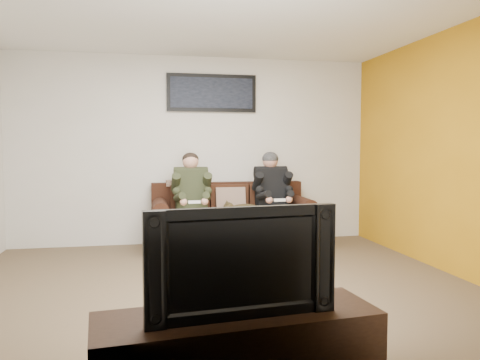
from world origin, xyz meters
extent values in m
plane|color=brown|center=(0.00, 0.00, 0.00)|extent=(5.00, 5.00, 0.00)
plane|color=silver|center=(0.00, 0.00, 2.60)|extent=(5.00, 5.00, 0.00)
plane|color=beige|center=(0.00, 2.25, 1.30)|extent=(5.00, 0.00, 5.00)
plane|color=beige|center=(0.00, -2.25, 1.30)|extent=(5.00, 0.00, 5.00)
plane|color=beige|center=(2.50, 0.00, 1.30)|extent=(0.00, 4.50, 4.50)
plane|color=#BE8113|center=(2.49, 0.00, 1.30)|extent=(0.00, 4.50, 4.50)
cube|color=black|center=(0.44, 1.75, 0.14)|extent=(2.10, 0.91, 0.29)
cube|color=black|center=(0.44, 2.11, 0.57)|extent=(2.10, 0.19, 0.57)
cube|color=black|center=(-0.51, 1.75, 0.29)|extent=(0.21, 0.91, 0.57)
cube|color=black|center=(1.38, 1.75, 0.29)|extent=(0.21, 0.91, 0.57)
cylinder|color=black|center=(-0.51, 1.75, 0.57)|extent=(0.21, 0.91, 0.21)
cylinder|color=black|center=(1.38, 1.75, 0.57)|extent=(0.21, 0.91, 0.21)
cube|color=#361C10|center=(-0.10, 1.70, 0.35)|extent=(0.52, 0.57, 0.13)
cube|color=#361C10|center=(-0.10, 1.97, 0.63)|extent=(0.52, 0.13, 0.42)
cube|color=#361C10|center=(0.44, 1.70, 0.35)|extent=(0.52, 0.57, 0.13)
cube|color=#361C10|center=(0.44, 1.97, 0.63)|extent=(0.52, 0.13, 0.42)
cube|color=#361C10|center=(0.98, 1.70, 0.35)|extent=(0.52, 0.57, 0.13)
cube|color=#361C10|center=(0.98, 1.97, 0.63)|extent=(0.52, 0.13, 0.42)
cube|color=#816555|center=(0.44, 1.86, 0.61)|extent=(0.40, 0.19, 0.40)
cube|color=tan|center=(-0.20, 2.09, 0.86)|extent=(0.43, 0.21, 0.08)
cube|color=olive|center=(-0.10, 1.67, 0.49)|extent=(0.36, 0.30, 0.14)
cube|color=#282D1B|center=(-0.10, 1.77, 0.79)|extent=(0.40, 0.30, 0.53)
cylinder|color=#282D1B|center=(-0.10, 1.79, 1.00)|extent=(0.44, 0.18, 0.18)
sphere|color=tan|center=(-0.10, 1.81, 1.16)|extent=(0.21, 0.21, 0.21)
cube|color=olive|center=(-0.20, 1.47, 0.48)|extent=(0.15, 0.42, 0.13)
cube|color=olive|center=(0.00, 1.47, 0.48)|extent=(0.15, 0.42, 0.13)
cube|color=olive|center=(-0.20, 1.27, 0.21)|extent=(0.12, 0.13, 0.42)
cube|color=olive|center=(0.00, 1.27, 0.21)|extent=(0.12, 0.13, 0.42)
cube|color=black|center=(-0.20, 1.19, 0.04)|extent=(0.11, 0.26, 0.08)
cube|color=black|center=(0.00, 1.19, 0.04)|extent=(0.11, 0.26, 0.08)
cylinder|color=#282D1B|center=(-0.30, 1.70, 0.89)|extent=(0.11, 0.30, 0.28)
cylinder|color=#282D1B|center=(0.10, 1.70, 0.89)|extent=(0.11, 0.30, 0.28)
cylinder|color=#282D1B|center=(-0.27, 1.48, 0.73)|extent=(0.14, 0.32, 0.15)
cylinder|color=#282D1B|center=(0.07, 1.48, 0.73)|extent=(0.14, 0.32, 0.15)
sphere|color=tan|center=(-0.23, 1.36, 0.68)|extent=(0.09, 0.09, 0.09)
sphere|color=tan|center=(0.03, 1.36, 0.68)|extent=(0.09, 0.09, 0.09)
cube|color=white|center=(-0.10, 1.34, 0.68)|extent=(0.15, 0.04, 0.03)
ellipsoid|color=black|center=(-0.10, 1.83, 1.19)|extent=(0.22, 0.22, 0.17)
cube|color=black|center=(0.98, 1.67, 0.49)|extent=(0.36, 0.30, 0.14)
cube|color=black|center=(0.98, 1.77, 0.79)|extent=(0.40, 0.30, 0.53)
cylinder|color=black|center=(0.98, 1.79, 1.00)|extent=(0.44, 0.18, 0.18)
sphere|color=#AB745F|center=(0.98, 1.81, 1.16)|extent=(0.21, 0.21, 0.21)
cube|color=black|center=(0.88, 1.47, 0.48)|extent=(0.15, 0.42, 0.13)
cube|color=black|center=(1.08, 1.47, 0.48)|extent=(0.15, 0.42, 0.13)
cube|color=black|center=(0.88, 1.27, 0.21)|extent=(0.12, 0.13, 0.42)
cube|color=black|center=(1.08, 1.27, 0.21)|extent=(0.12, 0.13, 0.42)
cube|color=black|center=(0.88, 1.19, 0.04)|extent=(0.11, 0.26, 0.08)
cube|color=black|center=(1.08, 1.19, 0.04)|extent=(0.11, 0.26, 0.08)
cylinder|color=black|center=(0.78, 1.70, 0.89)|extent=(0.11, 0.30, 0.28)
cylinder|color=black|center=(1.18, 1.70, 0.89)|extent=(0.11, 0.30, 0.28)
cylinder|color=black|center=(0.81, 1.48, 0.73)|extent=(0.14, 0.32, 0.15)
cylinder|color=black|center=(1.15, 1.48, 0.73)|extent=(0.14, 0.32, 0.15)
sphere|color=#AB745F|center=(0.85, 1.36, 0.68)|extent=(0.09, 0.09, 0.09)
sphere|color=#AB745F|center=(1.11, 1.36, 0.68)|extent=(0.09, 0.09, 0.09)
cube|color=white|center=(0.98, 1.34, 0.68)|extent=(0.15, 0.04, 0.03)
ellipsoid|color=black|center=(0.98, 1.81, 1.19)|extent=(0.22, 0.22, 0.19)
ellipsoid|color=#48391C|center=(0.58, 1.60, 0.51)|extent=(0.47, 0.26, 0.19)
sphere|color=#48391C|center=(0.36, 1.57, 0.57)|extent=(0.14, 0.14, 0.14)
cone|color=#48391C|center=(0.34, 1.54, 0.64)|extent=(0.04, 0.04, 0.04)
cone|color=#48391C|center=(0.34, 1.61, 0.64)|extent=(0.04, 0.04, 0.04)
cylinder|color=#48391C|center=(0.82, 1.65, 0.48)|extent=(0.26, 0.13, 0.08)
cube|color=black|center=(0.24, 2.22, 2.10)|extent=(1.25, 0.04, 0.52)
cube|color=black|center=(0.24, 2.19, 2.10)|extent=(1.15, 0.01, 0.42)
cube|color=black|center=(-0.20, -1.95, 0.24)|extent=(1.55, 0.64, 0.47)
imported|color=black|center=(-0.20, -1.95, 0.76)|extent=(1.01, 0.23, 0.57)
camera|label=1|loc=(-0.65, -4.32, 1.34)|focal=35.00mm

